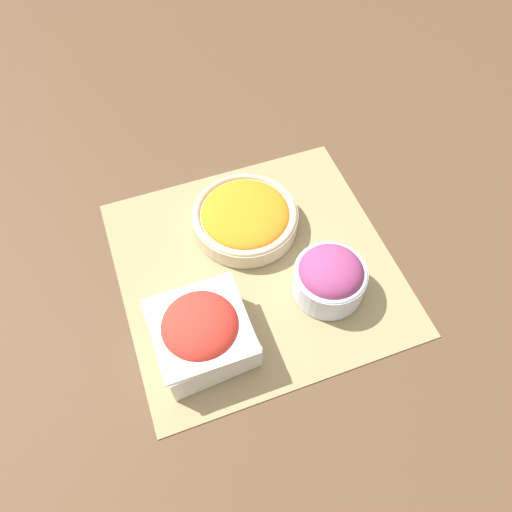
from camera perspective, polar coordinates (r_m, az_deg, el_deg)
ground_plane at (r=0.88m, az=0.00°, el=-1.22°), size 3.00×3.00×0.00m
placemat at (r=0.87m, az=0.00°, el=-1.15°), size 0.46×0.47×0.00m
carrot_bowl at (r=0.90m, az=-1.23°, el=4.54°), size 0.19×0.19×0.05m
onion_bowl at (r=0.82m, az=8.45°, el=-2.36°), size 0.12×0.12×0.08m
tomato_bowl at (r=0.77m, az=-6.28°, el=-8.58°), size 0.15×0.15×0.09m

